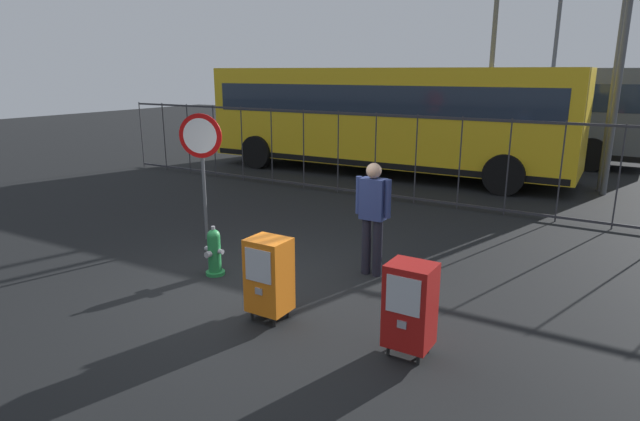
{
  "coord_description": "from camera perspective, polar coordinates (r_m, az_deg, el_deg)",
  "views": [
    {
      "loc": [
        4.28,
        -5.32,
        2.93
      ],
      "look_at": [
        0.3,
        1.2,
        0.9
      ],
      "focal_mm": 29.68,
      "sensor_mm": 36.0,
      "label": 1
    }
  ],
  "objects": [
    {
      "name": "stop_sign",
      "position": [
        9.36,
        -12.66,
        6.35
      ],
      "size": [
        0.71,
        0.31,
        2.23
      ],
      "color": "#4C4F54",
      "rests_on": "ground_plane"
    },
    {
      "name": "fire_hydrant",
      "position": [
        7.93,
        -11.34,
        -4.41
      ],
      "size": [
        0.33,
        0.32,
        0.75
      ],
      "color": "#1E7238",
      "rests_on": "ground_plane"
    },
    {
      "name": "fence_barrier",
      "position": [
        12.08,
        10.29,
        5.52
      ],
      "size": [
        18.03,
        0.04,
        2.0
      ],
      "color": "#2D2D33",
      "rests_on": "ground_plane"
    },
    {
      "name": "bus_far",
      "position": [
        19.59,
        17.18,
        10.64
      ],
      "size": [
        10.57,
        3.04,
        3.0
      ],
      "rotation": [
        0.0,
        0.0,
        -0.03
      ],
      "color": "#4C5156",
      "rests_on": "ground_plane"
    },
    {
      "name": "pedestrian",
      "position": [
        7.64,
        5.71,
        -0.23
      ],
      "size": [
        0.55,
        0.22,
        1.67
      ],
      "color": "black",
      "rests_on": "ground_plane"
    },
    {
      "name": "newspaper_box_secondary",
      "position": [
        5.65,
        9.69,
        -10.01
      ],
      "size": [
        0.48,
        0.42,
        1.02
      ],
      "color": "black",
      "rests_on": "ground_plane"
    },
    {
      "name": "ground_plane",
      "position": [
        7.43,
        -6.89,
        -8.45
      ],
      "size": [
        60.0,
        60.0,
        0.0
      ],
      "primitive_type": "plane",
      "color": "black"
    },
    {
      "name": "street_light_near_left",
      "position": [
        21.34,
        24.31,
        18.07
      ],
      "size": [
        0.32,
        0.32,
        8.02
      ],
      "color": "#4C4F54",
      "rests_on": "ground_plane"
    },
    {
      "name": "street_light_far_right",
      "position": [
        16.34,
        18.23,
        17.11
      ],
      "size": [
        0.32,
        0.32,
        6.44
      ],
      "color": "#4C4F54",
      "rests_on": "ground_plane"
    },
    {
      "name": "bus_near",
      "position": [
        15.58,
        7.0,
        10.26
      ],
      "size": [
        10.56,
        2.99,
        3.0
      ],
      "rotation": [
        0.0,
        0.0,
        0.03
      ],
      "color": "gold",
      "rests_on": "ground_plane"
    },
    {
      "name": "newspaper_box_primary",
      "position": [
        6.37,
        -5.52,
        -6.92
      ],
      "size": [
        0.48,
        0.42,
        1.02
      ],
      "color": "black",
      "rests_on": "ground_plane"
    }
  ]
}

